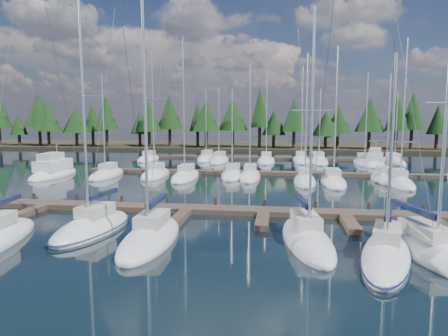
# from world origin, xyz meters

# --- Properties ---
(ground) EXTENTS (260.00, 260.00, 0.00)m
(ground) POSITION_xyz_m (0.00, 30.00, 0.00)
(ground) COLOR black
(ground) RESTS_ON ground
(far_shore) EXTENTS (220.00, 30.00, 0.60)m
(far_shore) POSITION_xyz_m (0.00, 90.00, 0.30)
(far_shore) COLOR #2E281A
(far_shore) RESTS_ON ground
(main_dock) EXTENTS (44.00, 6.13, 0.90)m
(main_dock) POSITION_xyz_m (0.00, 17.36, 0.20)
(main_dock) COLOR #4D3D30
(main_dock) RESTS_ON ground
(back_docks) EXTENTS (50.00, 21.80, 0.40)m
(back_docks) POSITION_xyz_m (0.00, 49.58, 0.20)
(back_docks) COLOR #4D3D30
(back_docks) RESTS_ON ground
(front_sailboat_1) EXTENTS (3.99, 8.43, 15.85)m
(front_sailboat_1) POSITION_xyz_m (-10.95, 11.56, 0.30)
(front_sailboat_1) COLOR silver
(front_sailboat_1) RESTS_ON ground
(front_sailboat_2) EXTENTS (2.85, 8.67, 15.34)m
(front_sailboat_2) POSITION_xyz_m (-6.43, 9.84, 0.30)
(front_sailboat_2) COLOR silver
(front_sailboat_2) RESTS_ON ground
(front_sailboat_3) EXTENTS (3.84, 9.13, 14.20)m
(front_sailboat_3) POSITION_xyz_m (2.82, 10.92, 0.30)
(front_sailboat_3) COLOR silver
(front_sailboat_3) RESTS_ON ground
(front_sailboat_4) EXTENTS (4.95, 9.63, 11.33)m
(front_sailboat_4) POSITION_xyz_m (6.78, 8.77, 0.27)
(front_sailboat_4) COLOR silver
(front_sailboat_4) RESTS_ON ground
(front_sailboat_5) EXTENTS (5.09, 10.43, 14.80)m
(front_sailboat_5) POSITION_xyz_m (9.20, 9.51, 0.29)
(front_sailboat_5) COLOR silver
(front_sailboat_5) RESTS_ON ground
(back_sailboat_rows) EXTENTS (47.03, 32.90, 17.66)m
(back_sailboat_rows) POSITION_xyz_m (0.85, 45.34, 0.27)
(back_sailboat_rows) COLOR silver
(back_sailboat_rows) RESTS_ON ground
(motor_yacht_left) EXTENTS (3.53, 10.02, 4.99)m
(motor_yacht_left) POSITION_xyz_m (-27.56, 34.58, 0.54)
(motor_yacht_left) COLOR silver
(motor_yacht_left) RESTS_ON ground
(motor_yacht_right) EXTENTS (5.25, 9.53, 4.53)m
(motor_yacht_right) POSITION_xyz_m (15.97, 52.65, 0.50)
(motor_yacht_right) COLOR silver
(motor_yacht_right) RESTS_ON ground
(tree_line) EXTENTS (184.75, 11.62, 13.79)m
(tree_line) POSITION_xyz_m (-3.72, 80.23, 7.53)
(tree_line) COLOR black
(tree_line) RESTS_ON far_shore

